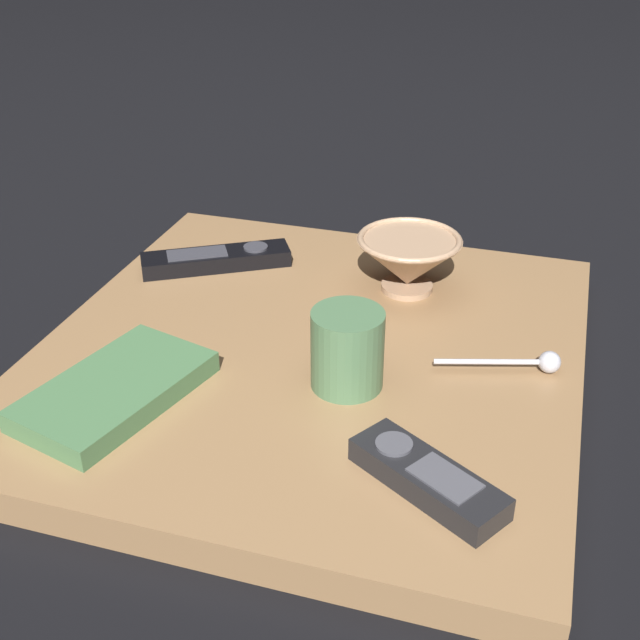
{
  "coord_description": "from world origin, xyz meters",
  "views": [
    {
      "loc": [
        -0.24,
        0.76,
        0.53
      ],
      "look_at": [
        -0.0,
        -0.03,
        0.06
      ],
      "focal_mm": 46.42,
      "sensor_mm": 36.0,
      "label": 1
    }
  ],
  "objects_px": {
    "cereal_bowl": "(408,260)",
    "tv_remote_far": "(427,478)",
    "paperback_book": "(115,390)",
    "coffee_mug": "(347,350)",
    "teaspoon": "(536,362)",
    "tv_remote_near": "(216,259)"
  },
  "relations": [
    {
      "from": "cereal_bowl",
      "to": "teaspoon",
      "type": "distance_m",
      "value": 0.23
    },
    {
      "from": "tv_remote_far",
      "to": "paperback_book",
      "type": "height_order",
      "value": "tv_remote_far"
    },
    {
      "from": "teaspoon",
      "to": "cereal_bowl",
      "type": "bearing_deg",
      "value": -40.4
    },
    {
      "from": "cereal_bowl",
      "to": "coffee_mug",
      "type": "height_order",
      "value": "coffee_mug"
    },
    {
      "from": "coffee_mug",
      "to": "paperback_book",
      "type": "bearing_deg",
      "value": 23.83
    },
    {
      "from": "teaspoon",
      "to": "tv_remote_far",
      "type": "xyz_separation_m",
      "value": [
        0.08,
        0.22,
        0.0
      ]
    },
    {
      "from": "coffee_mug",
      "to": "teaspoon",
      "type": "xyz_separation_m",
      "value": [
        -0.19,
        -0.08,
        -0.03
      ]
    },
    {
      "from": "teaspoon",
      "to": "tv_remote_far",
      "type": "bearing_deg",
      "value": 70.6
    },
    {
      "from": "coffee_mug",
      "to": "tv_remote_far",
      "type": "xyz_separation_m",
      "value": [
        -0.11,
        0.14,
        -0.03
      ]
    },
    {
      "from": "coffee_mug",
      "to": "teaspoon",
      "type": "bearing_deg",
      "value": -156.27
    },
    {
      "from": "coffee_mug",
      "to": "tv_remote_far",
      "type": "distance_m",
      "value": 0.18
    },
    {
      "from": "cereal_bowl",
      "to": "paperback_book",
      "type": "relative_size",
      "value": 0.59
    },
    {
      "from": "tv_remote_near",
      "to": "cereal_bowl",
      "type": "bearing_deg",
      "value": -177.68
    },
    {
      "from": "tv_remote_far",
      "to": "paperback_book",
      "type": "distance_m",
      "value": 0.33
    },
    {
      "from": "tv_remote_far",
      "to": "tv_remote_near",
      "type": "bearing_deg",
      "value": -45.09
    },
    {
      "from": "cereal_bowl",
      "to": "tv_remote_far",
      "type": "bearing_deg",
      "value": 104.47
    },
    {
      "from": "teaspoon",
      "to": "tv_remote_near",
      "type": "bearing_deg",
      "value": -17.45
    },
    {
      "from": "teaspoon",
      "to": "coffee_mug",
      "type": "bearing_deg",
      "value": 23.73
    },
    {
      "from": "cereal_bowl",
      "to": "tv_remote_near",
      "type": "relative_size",
      "value": 0.68
    },
    {
      "from": "cereal_bowl",
      "to": "tv_remote_near",
      "type": "height_order",
      "value": "cereal_bowl"
    },
    {
      "from": "tv_remote_near",
      "to": "paperback_book",
      "type": "distance_m",
      "value": 0.32
    },
    {
      "from": "coffee_mug",
      "to": "teaspoon",
      "type": "distance_m",
      "value": 0.21
    }
  ]
}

